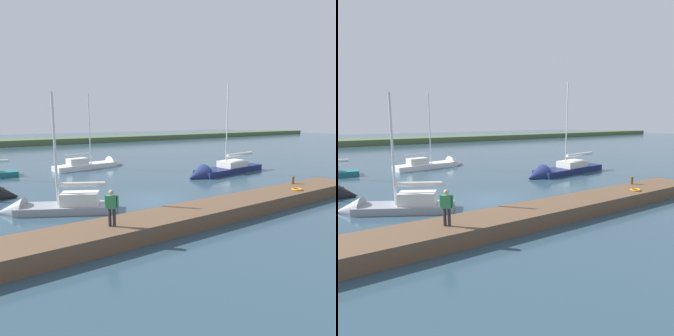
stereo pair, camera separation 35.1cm
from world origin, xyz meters
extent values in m
plane|color=#2D4756|center=(0.00, 0.00, 0.00)|extent=(200.00, 200.00, 0.00)
cube|color=#4C603D|center=(0.00, -52.15, 0.00)|extent=(180.00, 8.00, 2.40)
cube|color=brown|center=(0.00, 4.85, 0.39)|extent=(26.71, 2.48, 0.78)
cylinder|color=brown|center=(-9.35, 3.98, 1.05)|extent=(0.22, 0.22, 0.54)
torus|color=orange|center=(-7.84, 5.35, 0.83)|extent=(0.66, 0.66, 0.10)
cube|color=gray|center=(5.44, -0.65, 0.08)|extent=(5.79, 4.11, 0.72)
cone|color=gray|center=(8.32, -2.16, 0.08)|extent=(2.12, 2.19, 1.68)
cube|color=silver|center=(4.80, -0.32, 0.80)|extent=(2.40, 1.96, 0.73)
cylinder|color=silver|center=(5.92, -0.91, 3.66)|extent=(0.14, 0.14, 6.46)
cylinder|color=silver|center=(4.65, -0.24, 1.55)|extent=(2.61, 1.43, 0.11)
cylinder|color=silver|center=(4.65, -0.24, 1.67)|extent=(2.41, 1.41, 0.23)
cone|color=black|center=(8.19, -6.18, 0.11)|extent=(2.34, 2.42, 1.85)
cube|color=white|center=(-0.41, -15.37, 0.11)|extent=(7.04, 3.09, 0.84)
cone|color=white|center=(-4.26, -16.00, 0.11)|extent=(2.12, 2.28, 2.02)
cube|color=silver|center=(0.53, -15.22, 0.87)|extent=(2.22, 1.66, 0.68)
cylinder|color=silver|center=(-1.04, -15.47, 4.31)|extent=(0.11, 0.11, 7.56)
cylinder|color=silver|center=(0.45, -15.23, 1.71)|extent=(2.99, 0.57, 0.09)
cube|color=navy|center=(-11.86, -4.93, 0.13)|extent=(8.53, 3.23, 0.87)
cone|color=navy|center=(-7.20, -4.34, 0.13)|extent=(2.23, 2.42, 2.19)
cube|color=silver|center=(-12.34, -4.99, 0.88)|extent=(3.09, 2.14, 0.62)
cylinder|color=silver|center=(-11.27, -4.86, 4.74)|extent=(0.11, 0.11, 8.36)
cylinder|color=silver|center=(-13.53, -5.15, 1.64)|extent=(4.53, 0.66, 0.09)
cylinder|color=silver|center=(-13.53, -5.15, 1.76)|extent=(4.10, 0.81, 0.30)
cylinder|color=#28282D|center=(4.94, 5.06, 1.19)|extent=(0.14, 0.14, 0.81)
cylinder|color=#28282D|center=(5.09, 4.94, 1.19)|extent=(0.14, 0.14, 0.81)
cube|color=#337F4C|center=(5.01, 5.00, 1.88)|extent=(0.48, 0.45, 0.57)
sphere|color=tan|center=(5.01, 5.00, 2.31)|extent=(0.22, 0.22, 0.22)
cylinder|color=#337F4C|center=(4.81, 5.17, 1.90)|extent=(0.09, 0.09, 0.55)
cylinder|color=#337F4C|center=(5.22, 4.83, 1.90)|extent=(0.09, 0.09, 0.55)
camera|label=1|loc=(9.82, 16.81, 5.43)|focal=32.06mm
camera|label=2|loc=(9.53, 17.00, 5.43)|focal=32.06mm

